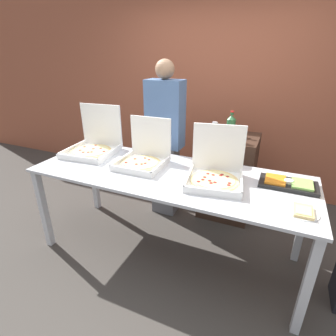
# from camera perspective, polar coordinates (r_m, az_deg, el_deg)

# --- Properties ---
(ground_plane) EXTENTS (16.00, 16.00, 0.00)m
(ground_plane) POSITION_cam_1_polar(r_m,az_deg,el_deg) (2.77, 0.00, -17.59)
(ground_plane) COLOR #423D38
(brick_wall_behind) EXTENTS (10.00, 0.06, 2.80)m
(brick_wall_behind) POSITION_cam_1_polar(r_m,az_deg,el_deg) (3.72, 11.04, 16.80)
(brick_wall_behind) COLOR #9E5138
(brick_wall_behind) RESTS_ON ground_plane
(buffet_table) EXTENTS (2.42, 0.88, 0.87)m
(buffet_table) POSITION_cam_1_polar(r_m,az_deg,el_deg) (2.33, 0.00, -3.21)
(buffet_table) COLOR silver
(buffet_table) RESTS_ON ground_plane
(pizza_box_near_left) EXTENTS (0.43, 0.44, 0.42)m
(pizza_box_near_left) POSITION_cam_1_polar(r_m,az_deg,el_deg) (2.46, -5.37, 2.45)
(pizza_box_near_left) COLOR white
(pizza_box_near_left) RESTS_ON buffet_table
(pizza_box_far_left) EXTENTS (0.50, 0.51, 0.43)m
(pizza_box_far_left) POSITION_cam_1_polar(r_m,az_deg,el_deg) (2.16, 10.26, -0.92)
(pizza_box_far_left) COLOR white
(pizza_box_far_left) RESTS_ON buffet_table
(pizza_box_near_right) EXTENTS (0.52, 0.53, 0.47)m
(pizza_box_near_right) POSITION_cam_1_polar(r_m,az_deg,el_deg) (2.86, -15.88, 4.92)
(pizza_box_near_right) COLOR white
(pizza_box_near_right) RESTS_ON buffet_table
(paper_plate_front_center) EXTENTS (0.20, 0.20, 0.03)m
(paper_plate_front_center) POSITION_cam_1_polar(r_m,az_deg,el_deg) (1.95, 27.36, -8.41)
(paper_plate_front_center) COLOR white
(paper_plate_front_center) RESTS_ON buffet_table
(veggie_tray) EXTENTS (0.43, 0.23, 0.05)m
(veggie_tray) POSITION_cam_1_polar(r_m,az_deg,el_deg) (2.27, 24.70, -3.11)
(veggie_tray) COLOR black
(veggie_tray) RESTS_ON buffet_table
(sideboard_podium) EXTENTS (0.58, 0.57, 0.98)m
(sideboard_podium) POSITION_cam_1_polar(r_m,az_deg,el_deg) (3.19, 12.92, -1.68)
(sideboard_podium) COLOR #382319
(sideboard_podium) RESTS_ON ground_plane
(soda_bottle) EXTENTS (0.10, 0.10, 0.27)m
(soda_bottle) POSITION_cam_1_polar(r_m,az_deg,el_deg) (3.03, 13.55, 9.09)
(soda_bottle) COLOR #2D6638
(soda_bottle) RESTS_ON sideboard_podium
(soda_can_silver) EXTENTS (0.07, 0.07, 0.12)m
(soda_can_silver) POSITION_cam_1_polar(r_m,az_deg,el_deg) (3.12, 10.13, 8.73)
(soda_can_silver) COLOR silver
(soda_can_silver) RESTS_ON sideboard_podium
(soda_can_colored) EXTENTS (0.07, 0.07, 0.12)m
(soda_can_colored) POSITION_cam_1_polar(r_m,az_deg,el_deg) (2.80, 15.27, 6.51)
(soda_can_colored) COLOR gold
(soda_can_colored) RESTS_ON sideboard_podium
(person_guest_plaid) EXTENTS (0.40, 0.22, 1.78)m
(person_guest_plaid) POSITION_cam_1_polar(r_m,az_deg,el_deg) (2.97, -0.61, 6.18)
(person_guest_plaid) COLOR slate
(person_guest_plaid) RESTS_ON ground_plane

